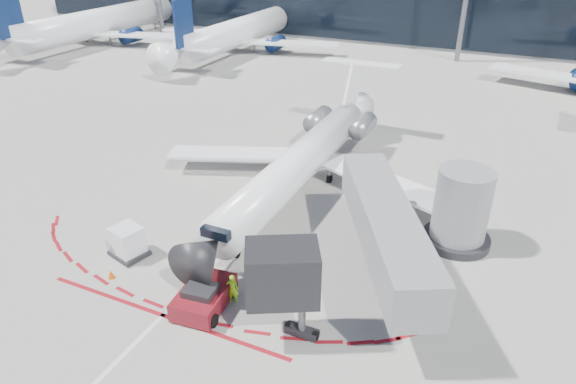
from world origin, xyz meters
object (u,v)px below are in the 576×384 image
at_px(pushback_tug, 204,296).
at_px(regional_jet, 305,157).
at_px(ramp_worker, 233,289).
at_px(uld_container, 128,242).

bearing_deg(pushback_tug, regional_jet, 86.31).
distance_m(pushback_tug, ramp_worker, 1.46).
bearing_deg(uld_container, pushback_tug, -1.23).
relative_size(pushback_tug, ramp_worker, 3.36).
xyz_separation_m(regional_jet, ramp_worker, (1.78, -13.41, -1.45)).
height_order(pushback_tug, uld_container, uld_container).
distance_m(regional_jet, pushback_tug, 14.44).
height_order(regional_jet, ramp_worker, regional_jet).
relative_size(regional_jet, ramp_worker, 16.39).
xyz_separation_m(regional_jet, pushback_tug, (0.67, -14.33, -1.65)).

